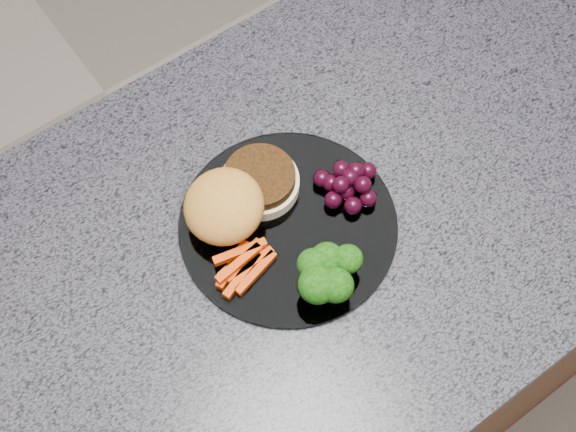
# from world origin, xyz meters

# --- Properties ---
(island_cabinet) EXTENTS (1.20, 0.60, 0.86)m
(island_cabinet) POSITION_xyz_m (0.00, 0.00, 0.43)
(island_cabinet) COLOR brown
(island_cabinet) RESTS_ON ground
(countertop) EXTENTS (1.20, 0.60, 0.04)m
(countertop) POSITION_xyz_m (0.00, 0.00, 0.88)
(countertop) COLOR #494852
(countertop) RESTS_ON island_cabinet
(plate) EXTENTS (0.26, 0.26, 0.01)m
(plate) POSITION_xyz_m (-0.11, 0.01, 0.90)
(plate) COLOR white
(plate) RESTS_ON countertop
(burger) EXTENTS (0.18, 0.13, 0.05)m
(burger) POSITION_xyz_m (-0.15, 0.06, 0.93)
(burger) COLOR #FBE4B0
(burger) RESTS_ON plate
(carrot_sticks) EXTENTS (0.08, 0.06, 0.02)m
(carrot_sticks) POSITION_xyz_m (-0.19, -0.01, 0.91)
(carrot_sticks) COLOR #D73A03
(carrot_sticks) RESTS_ON plate
(broccoli) EXTENTS (0.09, 0.07, 0.05)m
(broccoli) POSITION_xyz_m (-0.12, -0.08, 0.94)
(broccoli) COLOR olive
(broccoli) RESTS_ON plate
(grape_bunch) EXTENTS (0.08, 0.08, 0.04)m
(grape_bunch) POSITION_xyz_m (-0.03, 0.00, 0.92)
(grape_bunch) COLOR black
(grape_bunch) RESTS_ON plate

